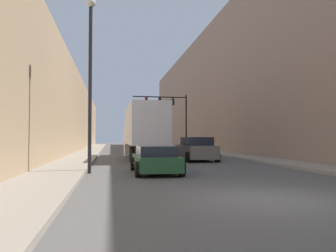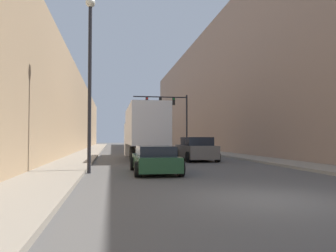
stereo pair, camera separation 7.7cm
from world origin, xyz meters
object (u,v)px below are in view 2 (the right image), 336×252
object	(u,v)px
semi_truck	(143,130)
traffic_signal_gantry	(173,111)
sedan_car	(155,160)
street_lamp	(90,62)
suv_car	(196,149)

from	to	relation	value
semi_truck	traffic_signal_gantry	size ratio (longest dim) A/B	1.72
sedan_car	street_lamp	world-z (taller)	street_lamp
semi_truck	street_lamp	size ratio (longest dim) A/B	1.47
semi_truck	sedan_car	xyz separation A→B (m)	(-0.45, -10.50, -1.57)
sedan_car	suv_car	distance (m)	8.60
suv_car	traffic_signal_gantry	bearing A→B (deg)	85.02
street_lamp	traffic_signal_gantry	bearing A→B (deg)	70.77
traffic_signal_gantry	street_lamp	distance (m)	25.06
sedan_car	traffic_signal_gantry	world-z (taller)	traffic_signal_gantry
semi_truck	traffic_signal_gantry	world-z (taller)	traffic_signal_gantry
suv_car	traffic_signal_gantry	distance (m)	16.94
semi_truck	suv_car	size ratio (longest dim) A/B	2.37
sedan_car	street_lamp	xyz separation A→B (m)	(-2.92, 0.38, 4.40)
suv_car	street_lamp	bearing A→B (deg)	-133.13
suv_car	street_lamp	xyz separation A→B (m)	(-6.83, -7.29, 4.22)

